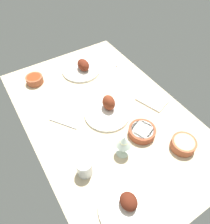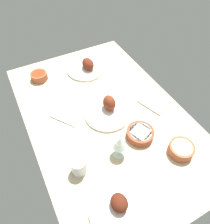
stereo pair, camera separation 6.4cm
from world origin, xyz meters
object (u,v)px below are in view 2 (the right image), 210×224
at_px(plate_near_viewer, 108,110).
at_px(fork_loose, 122,59).
at_px(bowl_cream, 140,134).
at_px(spoon_loose, 62,121).
at_px(bowl_potatoes, 181,149).
at_px(water_tumbler, 79,166).
at_px(folded_napkin, 154,103).
at_px(plate_far_side, 119,207).
at_px(bowl_sauce, 39,76).
at_px(plate_center_main, 86,67).
at_px(wine_glass, 120,143).

distance_m(plate_near_viewer, fork_loose, 0.56).
height_order(plate_near_viewer, bowl_cream, plate_near_viewer).
bearing_deg(spoon_loose, fork_loose, -95.07).
xyz_separation_m(bowl_potatoes, water_tumbler, (0.15, 0.51, 0.02)).
bearing_deg(bowl_cream, folded_napkin, -52.61).
bearing_deg(plate_far_side, bowl_potatoes, -77.07).
relative_size(folded_napkin, spoon_loose, 0.98).
height_order(bowl_potatoes, spoon_loose, bowl_potatoes).
xyz_separation_m(bowl_sauce, bowl_potatoes, (-0.92, -0.48, 0.00)).
height_order(plate_near_viewer, spoon_loose, plate_near_viewer).
bearing_deg(folded_napkin, water_tumbler, 108.63).
distance_m(bowl_potatoes, water_tumbler, 0.53).
height_order(plate_center_main, folded_napkin, plate_center_main).
relative_size(plate_far_side, plate_near_viewer, 1.00).
bearing_deg(bowl_cream, plate_near_viewer, 18.10).
distance_m(bowl_sauce, fork_loose, 0.64).
xyz_separation_m(plate_near_viewer, spoon_loose, (0.06, 0.27, -0.02)).
height_order(bowl_sauce, folded_napkin, bowl_sauce).
xyz_separation_m(folded_napkin, spoon_loose, (0.13, 0.57, -0.00)).
bearing_deg(plate_center_main, plate_far_side, 163.90).
height_order(wine_glass, spoon_loose, wine_glass).
distance_m(plate_far_side, water_tumbler, 0.26).
xyz_separation_m(plate_near_viewer, bowl_potatoes, (-0.41, -0.21, 0.00)).
bearing_deg(fork_loose, wine_glass, 1.45).
bearing_deg(plate_near_viewer, bowl_sauce, 28.94).
height_order(plate_far_side, bowl_cream, plate_far_side).
bearing_deg(water_tumbler, plate_near_viewer, -48.49).
bearing_deg(water_tumbler, bowl_sauce, -1.76).
relative_size(plate_center_main, folded_napkin, 1.55).
bearing_deg(wine_glass, plate_near_viewer, -16.53).
xyz_separation_m(plate_far_side, folded_napkin, (0.45, -0.51, -0.01)).
height_order(bowl_sauce, bowl_potatoes, bowl_potatoes).
height_order(plate_far_side, water_tumbler, water_tumbler).
bearing_deg(water_tumbler, plate_far_side, -161.17).
distance_m(water_tumbler, fork_loose, 0.96).
height_order(bowl_sauce, wine_glass, wine_glass).
relative_size(plate_near_viewer, bowl_sauce, 2.40).
relative_size(bowl_sauce, bowl_potatoes, 0.88).
distance_m(plate_center_main, folded_napkin, 0.56).
bearing_deg(bowl_potatoes, bowl_sauce, 27.86).
distance_m(wine_glass, water_tumbler, 0.23).
xyz_separation_m(plate_center_main, folded_napkin, (-0.51, -0.24, -0.02)).
height_order(plate_center_main, bowl_cream, plate_center_main).
relative_size(bowl_cream, fork_loose, 0.80).
bearing_deg(plate_far_side, wine_glass, -29.58).
relative_size(bowl_potatoes, folded_napkin, 0.74).
height_order(water_tumbler, spoon_loose, water_tumbler).
bearing_deg(bowl_cream, bowl_potatoes, -144.21).
distance_m(plate_far_side, plate_near_viewer, 0.56).
relative_size(plate_center_main, water_tumbler, 2.92).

